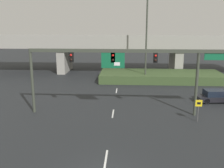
{
  "coord_description": "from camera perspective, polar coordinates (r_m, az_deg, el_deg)",
  "views": [
    {
      "loc": [
        1.31,
        -13.35,
        8.93
      ],
      "look_at": [
        0.0,
        9.59,
        3.44
      ],
      "focal_mm": 42.0,
      "sensor_mm": 36.0,
      "label": 1
    }
  ],
  "objects": [
    {
      "name": "lane_markings",
      "position": [
        30.46,
        0.66,
        -3.61
      ],
      "size": [
        0.14,
        46.69,
        0.01
      ],
      "color": "silver",
      "rests_on": "ground"
    },
    {
      "name": "signal_gantry",
      "position": [
        24.88,
        3.56,
        5.05
      ],
      "size": [
        20.03,
        0.44,
        6.42
      ],
      "color": "#383D33",
      "rests_on": "ground"
    },
    {
      "name": "speed_limit_sign",
      "position": [
        24.96,
        18.3,
        -4.83
      ],
      "size": [
        0.6,
        0.11,
        2.14
      ],
      "color": "#4C4C4C",
      "rests_on": "ground"
    },
    {
      "name": "highway_light_pole_near",
      "position": [
        38.75,
        7.5,
        10.16
      ],
      "size": [
        0.7,
        0.36,
        12.85
      ],
      "color": "#383D33",
      "rests_on": "ground"
    },
    {
      "name": "overpass_bridge",
      "position": [
        47.15,
        1.69,
        8.47
      ],
      "size": [
        47.24,
        8.13,
        6.81
      ],
      "color": "gray",
      "rests_on": "ground"
    },
    {
      "name": "grass_embankment",
      "position": [
        41.41,
        10.51,
        1.63
      ],
      "size": [
        18.67,
        6.77,
        1.25
      ],
      "color": "#384C28",
      "rests_on": "ground"
    },
    {
      "name": "parked_sedan_near_right",
      "position": [
        32.09,
        21.66,
        -2.5
      ],
      "size": [
        4.67,
        2.27,
        1.39
      ],
      "rotation": [
        0.0,
        0.0,
        0.11
      ],
      "color": "black",
      "rests_on": "ground"
    }
  ]
}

